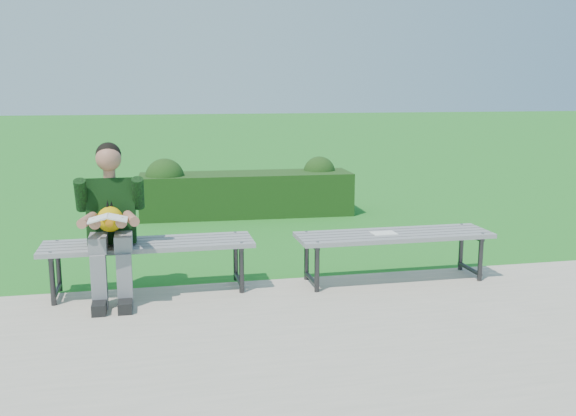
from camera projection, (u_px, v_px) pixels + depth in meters
ground at (245, 283)px, 5.93m from camera, size 80.00×80.00×0.00m
walkway at (284, 359)px, 4.25m from camera, size 30.00×3.50×0.02m
hedge at (244, 191)px, 9.08m from camera, size 2.99×0.85×0.84m
bench_left at (149, 248)px, 5.55m from camera, size 1.80×0.50×0.46m
bench_right at (394, 239)px, 5.90m from camera, size 1.80×0.50×0.46m
seated_boy at (111, 218)px, 5.34m from camera, size 0.56×0.76×1.31m
paper_sheet at (384, 233)px, 5.87m from camera, size 0.22×0.16×0.01m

